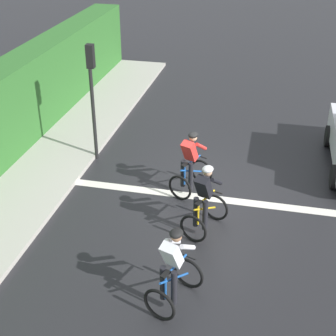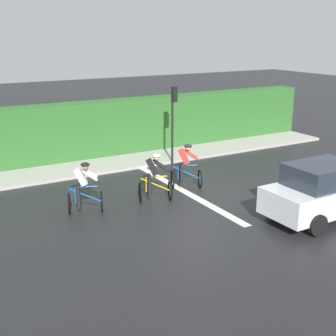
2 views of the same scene
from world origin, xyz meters
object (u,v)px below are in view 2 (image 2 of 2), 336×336
cyclist_lead (83,189)px  cyclist_second (154,179)px  traffic_light_near_crossing (174,113)px  cyclist_mid (185,167)px  car_white (325,191)px

cyclist_lead → cyclist_second: 2.43m
cyclist_second → traffic_light_near_crossing: size_ratio=0.50×
cyclist_lead → cyclist_second: bearing=-94.3°
cyclist_mid → traffic_light_near_crossing: (3.01, -1.26, 1.43)m
cyclist_second → car_white: bearing=-134.9°
cyclist_lead → traffic_light_near_crossing: (3.45, -5.31, 1.43)m
car_white → traffic_light_near_crossing: traffic_light_near_crossing is taller
cyclist_lead → cyclist_mid: bearing=-83.8°
cyclist_mid → car_white: bearing=-153.4°
cyclist_second → cyclist_mid: same height
cyclist_mid → car_white: (-4.49, -2.25, 0.08)m
cyclist_second → cyclist_mid: size_ratio=1.00×
cyclist_lead → car_white: bearing=-122.7°
cyclist_mid → car_white: car_white is taller
cyclist_lead → cyclist_mid: 4.07m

